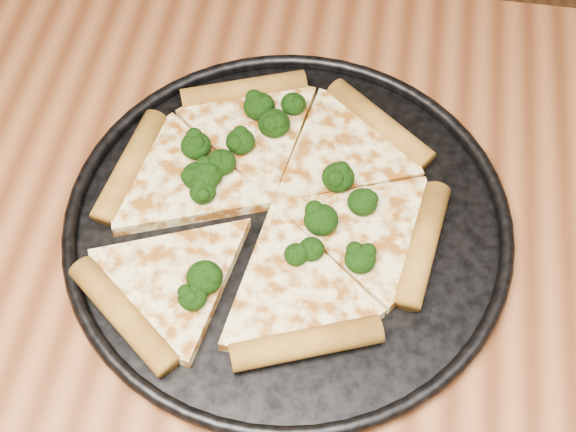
# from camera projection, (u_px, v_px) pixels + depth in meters

# --- Properties ---
(dining_table) EXTENTS (1.20, 0.90, 0.75)m
(dining_table) POSITION_uv_depth(u_px,v_px,m) (204.00, 403.00, 0.70)
(dining_table) COLOR #95552E
(dining_table) RESTS_ON ground
(pizza_pan) EXTENTS (0.38, 0.38, 0.02)m
(pizza_pan) POSITION_uv_depth(u_px,v_px,m) (288.00, 221.00, 0.68)
(pizza_pan) COLOR black
(pizza_pan) RESTS_ON dining_table
(pizza) EXTENTS (0.31, 0.32, 0.02)m
(pizza) POSITION_uv_depth(u_px,v_px,m) (268.00, 206.00, 0.68)
(pizza) COLOR #FFEC9C
(pizza) RESTS_ON pizza_pan
(broccoli_florets) EXTENTS (0.18, 0.23, 0.02)m
(broccoli_florets) POSITION_uv_depth(u_px,v_px,m) (259.00, 183.00, 0.68)
(broccoli_florets) COLOR black
(broccoli_florets) RESTS_ON pizza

